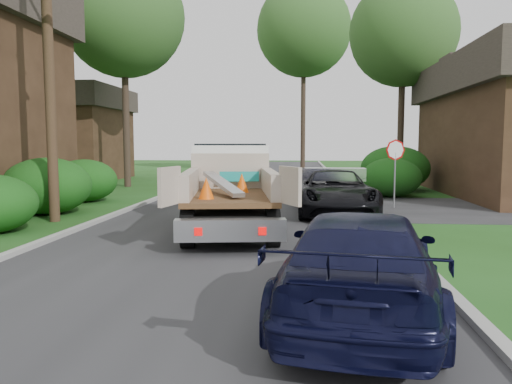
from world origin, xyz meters
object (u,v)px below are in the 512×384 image
at_px(stop_sign, 395,159).
at_px(black_pickup, 334,192).
at_px(tree_right_far, 403,33).
at_px(tree_center_far, 304,30).
at_px(tree_left_far, 124,16).
at_px(house_left_far, 63,132).
at_px(utility_pole, 48,45).
at_px(flatbed_truck, 230,182).
at_px(navy_suv, 361,263).

relative_size(stop_sign, black_pickup, 0.47).
height_order(tree_right_far, tree_center_far, tree_center_far).
height_order(tree_left_far, tree_center_far, tree_center_far).
bearing_deg(tree_center_far, tree_right_far, -61.19).
distance_m(house_left_far, tree_center_far, 19.16).
bearing_deg(black_pickup, utility_pole, -166.82).
bearing_deg(utility_pole, black_pickup, 15.56).
relative_size(stop_sign, flatbed_truck, 0.39).
xyz_separation_m(tree_center_far, flatbed_truck, (-2.13, -25.36, -9.72)).
bearing_deg(utility_pole, tree_center_far, 73.35).
bearing_deg(stop_sign, tree_right_far, 78.19).
bearing_deg(flatbed_truck, utility_pole, 168.32).
distance_m(tree_left_far, tree_center_far, 16.22).
relative_size(utility_pole, house_left_far, 1.32).
height_order(tree_center_far, flatbed_truck, tree_center_far).
height_order(utility_pole, black_pickup, utility_pole).
bearing_deg(black_pickup, tree_left_far, 134.80).
height_order(stop_sign, tree_center_far, tree_center_far).
distance_m(tree_right_far, navy_suv, 24.29).
distance_m(stop_sign, house_left_far, 22.81).
relative_size(house_left_far, black_pickup, 1.42).
distance_m(utility_pole, tree_right_far, 20.12).
bearing_deg(stop_sign, flatbed_truck, -140.72).
bearing_deg(flatbed_truck, tree_left_far, 112.79).
distance_m(tree_right_far, black_pickup, 15.53).
height_order(stop_sign, tree_left_far, tree_left_far).
xyz_separation_m(tree_left_far, tree_right_far, (15.00, 3.00, -0.50)).
bearing_deg(navy_suv, tree_right_far, -93.33).
bearing_deg(flatbed_truck, tree_center_far, 77.19).
bearing_deg(tree_left_far, navy_suv, -62.50).
bearing_deg(tree_left_far, black_pickup, -42.81).
relative_size(tree_left_far, tree_right_far, 1.06).
bearing_deg(tree_center_far, navy_suv, -88.85).
distance_m(stop_sign, navy_suv, 11.83).
xyz_separation_m(utility_pole, house_left_far, (-8.02, 17.02, -2.12)).
bearing_deg(flatbed_truck, navy_suv, -76.70).
distance_m(stop_sign, black_pickup, 3.00).
xyz_separation_m(stop_sign, house_left_far, (-18.70, 13.00, 1.27)).
height_order(tree_left_far, navy_suv, tree_left_far).
bearing_deg(tree_right_far, tree_left_far, -168.69).
bearing_deg(utility_pole, tree_right_far, 49.16).
bearing_deg(house_left_far, tree_left_far, -39.81).
height_order(utility_pole, tree_center_far, tree_center_far).
distance_m(stop_sign, tree_right_far, 13.08).
relative_size(stop_sign, navy_suv, 0.51).
height_order(house_left_far, tree_right_far, tree_right_far).
relative_size(stop_sign, tree_center_far, 0.17).
bearing_deg(house_left_far, utility_pole, -64.77).
height_order(tree_left_far, black_pickup, tree_left_far).
bearing_deg(navy_suv, flatbed_truck, -59.86).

